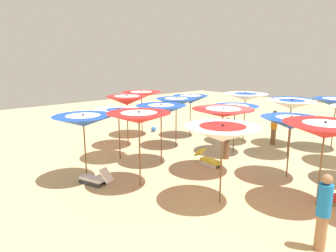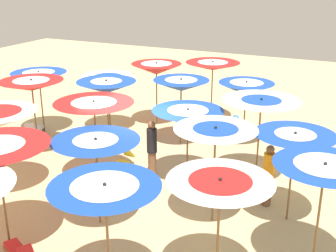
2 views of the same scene
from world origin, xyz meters
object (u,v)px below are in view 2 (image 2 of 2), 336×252
(beach_umbrella_0, at_px, (39,77))
(beach_umbrella_1, at_px, (32,85))
(beach_umbrella_7, at_px, (94,107))
(beachgoer_1, at_px, (268,174))
(beach_umbrella_6, at_px, (107,87))
(beach_umbrella_19, at_px, (324,174))
(beach_umbrella_8, at_px, (96,148))
(beach_umbrella_15, at_px, (213,66))
(beach_umbrella_5, at_px, (108,80))
(beach_ball, at_px, (236,118))
(beach_umbrella_11, at_px, (181,85))
(beach_umbrella_18, at_px, (295,141))
(beach_umbrella_13, at_px, (215,136))
(beach_umbrella_16, at_px, (246,88))
(beach_umbrella_9, at_px, (105,196))
(beachgoer_2, at_px, (152,148))
(lounger_0, at_px, (34,131))
(beach_umbrella_17, at_px, (261,106))
(beach_umbrella_12, at_px, (188,117))
(beach_umbrella_14, at_px, (220,189))
(beach_umbrella_10, at_px, (156,69))
(lounger_2, at_px, (118,165))

(beach_umbrella_0, distance_m, beach_umbrella_1, 1.99)
(beach_umbrella_7, distance_m, beachgoer_1, 5.05)
(beach_umbrella_6, xyz_separation_m, beach_umbrella_19, (3.74, 7.34, -0.01))
(beach_umbrella_8, xyz_separation_m, beach_umbrella_15, (-8.40, -0.17, 0.26))
(beach_umbrella_6, bearing_deg, beach_umbrella_5, -148.86)
(beach_ball, bearing_deg, beach_umbrella_15, -78.15)
(beach_umbrella_11, distance_m, beach_umbrella_19, 7.34)
(beach_umbrella_18, bearing_deg, beach_umbrella_6, -107.56)
(beach_umbrella_6, bearing_deg, beach_umbrella_1, -57.16)
(beach_umbrella_8, bearing_deg, beach_umbrella_13, 117.37)
(beach_umbrella_8, xyz_separation_m, beach_umbrella_11, (-5.53, -0.27, 0.15))
(beach_umbrella_11, xyz_separation_m, beach_umbrella_16, (-1.01, 1.98, -0.13))
(beach_umbrella_0, bearing_deg, beach_umbrella_18, 76.05)
(beach_umbrella_9, bearing_deg, beach_umbrella_16, 179.27)
(beach_umbrella_18, relative_size, beachgoer_2, 1.31)
(beach_umbrella_5, relative_size, beach_umbrella_8, 0.97)
(beach_umbrella_7, bearing_deg, beach_ball, 162.31)
(beach_umbrella_8, height_order, lounger_0, beach_umbrella_8)
(beach_umbrella_6, relative_size, beach_umbrella_17, 0.96)
(beach_umbrella_12, distance_m, beachgoer_1, 2.75)
(beach_umbrella_13, distance_m, beach_ball, 7.80)
(beach_umbrella_18, distance_m, beachgoer_2, 4.30)
(beach_umbrella_14, relative_size, beachgoer_1, 1.40)
(beach_umbrella_11, relative_size, beach_umbrella_15, 0.97)
(beach_umbrella_8, xyz_separation_m, beach_umbrella_16, (-6.55, 1.71, 0.02))
(beach_umbrella_11, relative_size, beach_ball, 7.90)
(beach_umbrella_18, xyz_separation_m, beachgoer_2, (-0.63, -4.09, -1.17))
(beach_umbrella_1, distance_m, beach_umbrella_13, 7.01)
(beach_umbrella_5, relative_size, beach_umbrella_6, 0.89)
(beach_umbrella_14, bearing_deg, beachgoer_2, -138.33)
(beach_umbrella_18, xyz_separation_m, beach_ball, (-6.50, -3.32, -1.95))
(beach_umbrella_1, distance_m, beachgoer_2, 4.62)
(beach_umbrella_0, relative_size, beach_umbrella_7, 0.96)
(beach_umbrella_0, relative_size, beach_umbrella_5, 1.09)
(beach_umbrella_10, bearing_deg, beach_umbrella_19, 46.19)
(beach_umbrella_1, relative_size, lounger_2, 2.02)
(beach_umbrella_10, bearing_deg, beach_umbrella_18, 50.73)
(beach_umbrella_5, xyz_separation_m, beach_umbrella_19, (5.32, 8.30, 0.21))
(beach_umbrella_5, height_order, beach_umbrella_14, beach_umbrella_14)
(beach_umbrella_17, xyz_separation_m, lounger_0, (-0.05, -8.34, -2.08))
(beach_umbrella_0, height_order, beach_ball, beach_umbrella_0)
(lounger_2, relative_size, beachgoer_1, 0.74)
(beach_umbrella_0, distance_m, beach_umbrella_14, 10.39)
(beach_umbrella_16, relative_size, beachgoer_1, 1.34)
(beach_umbrella_1, distance_m, beach_umbrella_12, 5.39)
(beach_umbrella_14, height_order, beachgoer_2, beach_umbrella_14)
(beach_umbrella_5, xyz_separation_m, beach_umbrella_14, (6.72, 6.66, 0.20))
(beach_umbrella_5, relative_size, beach_umbrella_13, 0.87)
(beach_umbrella_0, height_order, beach_umbrella_8, beach_umbrella_0)
(beach_umbrella_19, distance_m, beach_ball, 9.41)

